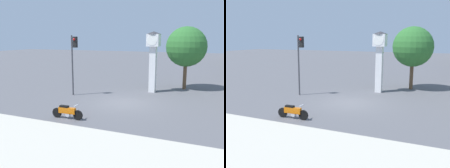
% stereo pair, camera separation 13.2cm
% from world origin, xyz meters
% --- Properties ---
extents(ground_plane, '(120.00, 120.00, 0.00)m').
position_xyz_m(ground_plane, '(0.00, 0.00, 0.00)').
color(ground_plane, '#56565B').
extents(sidewalk_strip, '(36.00, 6.00, 0.10)m').
position_xyz_m(sidewalk_strip, '(0.00, -8.27, 0.05)').
color(sidewalk_strip, '#BCB7A8').
rests_on(sidewalk_strip, ground_plane).
extents(motorcycle, '(1.85, 0.40, 0.82)m').
position_xyz_m(motorcycle, '(-1.68, -4.27, 0.39)').
color(motorcycle, black).
rests_on(motorcycle, ground_plane).
extents(clock_tower, '(1.15, 1.15, 4.84)m').
position_xyz_m(clock_tower, '(0.89, 4.22, 3.19)').
color(clock_tower, white).
rests_on(clock_tower, ground_plane).
extents(traffic_light, '(0.50, 0.35, 4.53)m').
position_xyz_m(traffic_light, '(-4.29, 0.75, 3.10)').
color(traffic_light, '#47474C').
rests_on(traffic_light, ground_plane).
extents(street_tree, '(3.35, 3.35, 5.29)m').
position_xyz_m(street_tree, '(3.13, 6.48, 3.60)').
color(street_tree, brown).
rests_on(street_tree, ground_plane).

